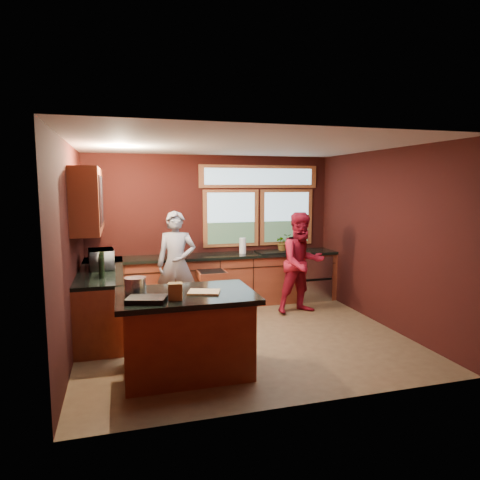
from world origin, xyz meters
name	(u,v)px	position (x,y,z in m)	size (l,w,h in m)	color
floor	(243,337)	(0.00, 0.00, 0.00)	(4.50, 4.50, 0.00)	brown
room_shell	(196,211)	(-0.60, 0.32, 1.80)	(4.52, 4.02, 2.71)	black
back_counter	(227,279)	(0.20, 1.70, 0.46)	(4.50, 0.64, 0.93)	maroon
left_counter	(101,300)	(-1.95, 0.85, 0.47)	(0.64, 2.30, 0.93)	maroon
island	(187,333)	(-0.95, -0.95, 0.48)	(1.55, 1.05, 0.95)	maroon
person_grey	(176,264)	(-0.77, 1.25, 0.87)	(0.64, 0.42, 1.75)	slate
person_red	(302,263)	(1.30, 0.88, 0.86)	(0.83, 0.65, 1.71)	maroon
microwave	(102,259)	(-1.92, 0.90, 1.07)	(0.52, 0.35, 0.29)	#999999
potted_plant	(283,242)	(1.30, 1.75, 1.10)	(0.30, 0.26, 0.33)	#999999
paper_towel	(243,246)	(0.49, 1.70, 1.07)	(0.12, 0.12, 0.28)	white
cutting_board	(204,292)	(-0.75, -1.00, 0.95)	(0.35, 0.25, 0.02)	tan
stock_pot	(135,285)	(-1.50, -0.80, 1.03)	(0.24, 0.24, 0.18)	#B0AFB4
paper_bag	(175,291)	(-1.10, -1.20, 1.03)	(0.15, 0.12, 0.18)	brown
black_tray	(147,299)	(-1.40, -1.20, 0.97)	(0.40, 0.28, 0.05)	black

